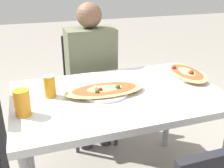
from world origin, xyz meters
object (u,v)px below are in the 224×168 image
object	(u,v)px
chair_far_seated	(89,83)
person_seated	(91,66)
soda_can	(50,86)
pizza_second	(186,73)
pizza_main	(105,90)
dining_table	(119,104)
drink_glass	(22,103)

from	to	relation	value
chair_far_seated	person_seated	size ratio (longest dim) A/B	0.76
soda_can	pizza_second	bearing A→B (deg)	2.01
pizza_main	soda_can	size ratio (longest dim) A/B	3.81
pizza_second	dining_table	bearing A→B (deg)	-168.05
chair_far_seated	pizza_second	bearing A→B (deg)	132.09
chair_far_seated	soda_can	bearing A→B (deg)	59.68
pizza_main	pizza_second	world-z (taller)	pizza_second
dining_table	drink_glass	world-z (taller)	drink_glass
pizza_main	soda_can	bearing A→B (deg)	168.44
chair_far_seated	soda_can	size ratio (longest dim) A/B	7.23
chair_far_seated	soda_can	xyz separation A→B (m)	(-0.37, -0.64, 0.28)
chair_far_seated	person_seated	distance (m)	0.22
dining_table	drink_glass	xyz separation A→B (m)	(-0.54, -0.09, 0.14)
person_seated	soda_can	world-z (taller)	person_seated
person_seated	soda_can	bearing A→B (deg)	54.48
dining_table	pizza_second	xyz separation A→B (m)	(0.54, 0.11, 0.10)
pizza_main	chair_far_seated	bearing A→B (deg)	84.42
dining_table	pizza_main	size ratio (longest dim) A/B	2.56
dining_table	pizza_main	xyz separation A→B (m)	(-0.08, 0.02, 0.10)
person_seated	soda_can	size ratio (longest dim) A/B	9.50
dining_table	drink_glass	size ratio (longest dim) A/B	9.13
drink_glass	pizza_second	world-z (taller)	drink_glass
pizza_main	drink_glass	xyz separation A→B (m)	(-0.46, -0.11, 0.05)
chair_far_seated	drink_glass	distance (m)	1.01
person_seated	pizza_main	xyz separation A→B (m)	(-0.07, -0.59, 0.05)
person_seated	pizza_second	world-z (taller)	person_seated
dining_table	chair_far_seated	bearing A→B (deg)	90.98
person_seated	chair_far_seated	bearing A→B (deg)	-90.00
pizza_second	soda_can	bearing A→B (deg)	-177.99
dining_table	pizza_main	distance (m)	0.13
pizza_second	drink_glass	bearing A→B (deg)	-169.12
drink_glass	pizza_main	bearing A→B (deg)	13.72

